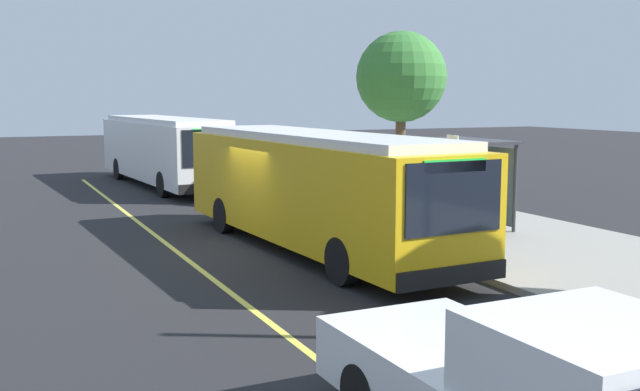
% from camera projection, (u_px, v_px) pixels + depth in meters
% --- Properties ---
extents(ground_plane, '(120.00, 120.00, 0.00)m').
position_uv_depth(ground_plane, '(261.00, 245.00, 19.22)').
color(ground_plane, '#232326').
extents(sidewalk_curb, '(44.00, 6.40, 0.15)m').
position_uv_depth(sidewalk_curb, '(454.00, 226.00, 21.70)').
color(sidewalk_curb, gray).
rests_on(sidewalk_curb, ground_plane).
extents(lane_stripe_center, '(36.00, 0.14, 0.01)m').
position_uv_depth(lane_stripe_center, '(178.00, 252.00, 18.30)').
color(lane_stripe_center, '#E0D64C').
rests_on(lane_stripe_center, ground_plane).
extents(transit_bus_main, '(11.23, 3.20, 2.95)m').
position_uv_depth(transit_bus_main, '(315.00, 186.00, 18.41)').
color(transit_bus_main, gold).
rests_on(transit_bus_main, ground_plane).
extents(transit_bus_second, '(11.83, 3.32, 2.95)m').
position_uv_depth(transit_bus_second, '(164.00, 149.00, 31.92)').
color(transit_bus_second, white).
rests_on(transit_bus_second, ground_plane).
extents(bus_shelter, '(2.90, 1.60, 2.48)m').
position_uv_depth(bus_shelter, '(468.00, 164.00, 21.23)').
color(bus_shelter, '#333338').
rests_on(bus_shelter, sidewalk_curb).
extents(waiting_bench, '(1.60, 0.48, 0.95)m').
position_uv_depth(waiting_bench, '(468.00, 208.00, 21.44)').
color(waiting_bench, brown).
rests_on(waiting_bench, sidewalk_curb).
extents(route_sign_post, '(0.44, 0.08, 2.80)m').
position_uv_depth(route_sign_post, '(452.00, 176.00, 17.44)').
color(route_sign_post, '#333338').
rests_on(route_sign_post, sidewalk_curb).
extents(pedestrian_commuter, '(0.24, 0.40, 1.69)m').
position_uv_depth(pedestrian_commuter, '(376.00, 189.00, 21.86)').
color(pedestrian_commuter, '#282D47').
rests_on(pedestrian_commuter, sidewalk_curb).
extents(street_tree_near_shelter, '(3.23, 3.23, 6.00)m').
position_uv_depth(street_tree_near_shelter, '(401.00, 78.00, 26.36)').
color(street_tree_near_shelter, brown).
rests_on(street_tree_near_shelter, sidewalk_curb).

